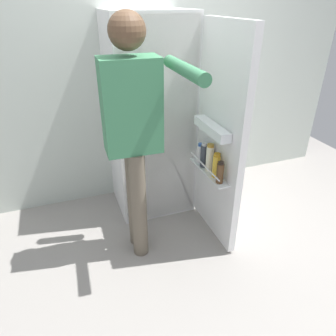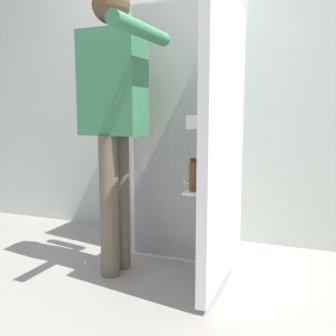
% 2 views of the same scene
% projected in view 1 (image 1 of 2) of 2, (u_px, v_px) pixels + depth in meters
% --- Properties ---
extents(ground_plane, '(5.50, 5.50, 0.00)m').
position_uv_depth(ground_plane, '(171.00, 233.00, 2.77)').
color(ground_plane, gray).
extents(kitchen_wall, '(4.40, 0.10, 2.54)m').
position_uv_depth(kitchen_wall, '(138.00, 67.00, 2.89)').
color(kitchen_wall, beige).
rests_on(kitchen_wall, ground_plane).
extents(refrigerator, '(0.74, 1.24, 1.76)m').
position_uv_depth(refrigerator, '(156.00, 121.00, 2.75)').
color(refrigerator, white).
rests_on(refrigerator, ground_plane).
extents(person, '(0.53, 0.73, 1.78)m').
position_uv_depth(person, '(134.00, 125.00, 2.12)').
color(person, '#665B4C').
rests_on(person, ground_plane).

